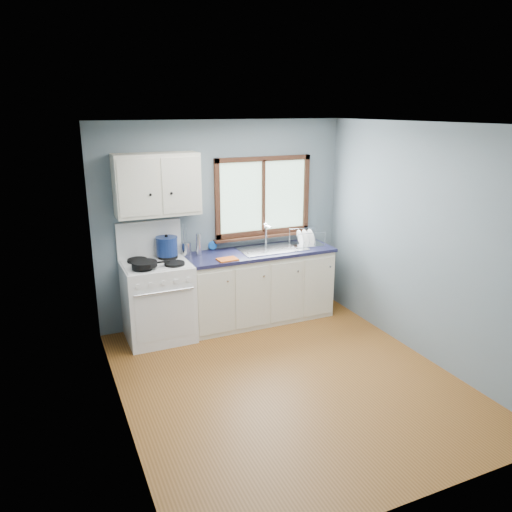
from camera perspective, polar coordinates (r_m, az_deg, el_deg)
name	(u,v)px	position (r m, az deg, el deg)	size (l,w,h in m)	color
floor	(287,380)	(5.20, 3.60, -14.00)	(3.20, 3.60, 0.02)	brown
ceiling	(293,122)	(4.48, 4.20, 14.99)	(3.20, 3.60, 0.02)	white
wall_back	(223,222)	(6.29, -3.77, 3.87)	(3.20, 0.02, 2.50)	slate
wall_front	(425,340)	(3.30, 18.73, -9.12)	(3.20, 0.02, 2.50)	slate
wall_left	(114,285)	(4.22, -15.94, -3.19)	(0.02, 3.60, 2.50)	slate
wall_right	(424,243)	(5.59, 18.68, 1.39)	(0.02, 3.60, 2.50)	slate
gas_range	(158,299)	(5.95, -11.15, -4.81)	(0.76, 0.69, 1.36)	white
base_cabinets	(259,289)	(6.37, 0.37, -3.81)	(1.85, 0.60, 0.88)	beige
countertop	(259,252)	(6.22, 0.38, 0.42)	(1.89, 0.64, 0.04)	black
sink	(272,254)	(6.30, 1.87, 0.25)	(0.84, 0.46, 0.44)	silver
window	(263,202)	(6.41, 0.84, 6.20)	(1.36, 0.10, 1.03)	#9EC6A8
upper_cabinets	(157,185)	(5.78, -11.24, 8.00)	(0.95, 0.35, 0.70)	beige
skillet	(145,264)	(5.60, -12.60, -0.90)	(0.42, 0.28, 0.06)	black
stockpot	(167,246)	(5.95, -10.16, 1.15)	(0.33, 0.33, 0.25)	navy
utensil_crock	(186,248)	(6.08, -7.97, 0.86)	(0.15, 0.15, 0.38)	silver
thermos	(199,245)	(6.02, -6.59, 1.31)	(0.06, 0.06, 0.27)	silver
soap_bottle	(212,239)	(6.22, -5.00, 1.90)	(0.11, 0.11, 0.28)	blue
dish_towel	(227,259)	(5.84, -3.29, -0.39)	(0.23, 0.17, 0.02)	#C55116
dish_rack	(306,241)	(6.50, 5.78, 1.74)	(0.43, 0.34, 0.21)	silver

